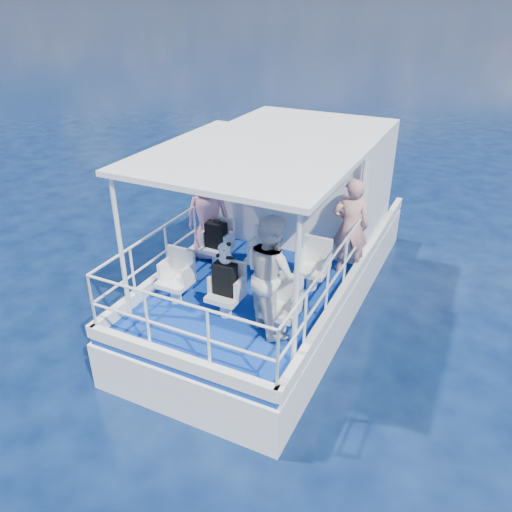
{
  "coord_description": "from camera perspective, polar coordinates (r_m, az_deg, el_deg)",
  "views": [
    {
      "loc": [
        3.16,
        -6.54,
        5.28
      ],
      "look_at": [
        0.17,
        -0.4,
        1.63
      ],
      "focal_mm": 35.0,
      "sensor_mm": 36.0,
      "label": 1
    }
  ],
  "objects": [
    {
      "name": "canopy_posts",
      "position": [
        7.77,
        -0.65,
        3.16
      ],
      "size": [
        2.77,
        2.97,
        2.2
      ],
      "color": "white",
      "rests_on": "deck"
    },
    {
      "name": "seat_stbd_fwd",
      "position": [
        8.25,
        6.4,
        -2.56
      ],
      "size": [
        0.48,
        0.46,
        0.38
      ],
      "primitive_type": "cube",
      "color": "silver",
      "rests_on": "deck"
    },
    {
      "name": "panda",
      "position": [
        7.16,
        -3.57,
        0.41
      ],
      "size": [
        0.23,
        0.19,
        0.35
      ],
      "primitive_type": null,
      "color": "silver",
      "rests_on": "backpack_center"
    },
    {
      "name": "railings",
      "position": [
        7.79,
        -1.69,
        -1.75
      ],
      "size": [
        2.84,
        3.59,
        1.0
      ],
      "primitive_type": null,
      "color": "white",
      "rests_on": "deck"
    },
    {
      "name": "seat_stbd_aft",
      "position": [
        7.23,
        2.79,
        -7.3
      ],
      "size": [
        0.48,
        0.46,
        0.38
      ],
      "primitive_type": "cube",
      "color": "silver",
      "rests_on": "deck"
    },
    {
      "name": "ground",
      "position": [
        8.98,
        0.14,
        -7.86
      ],
      "size": [
        2000.0,
        2000.0,
        0.0
      ],
      "primitive_type": "plane",
      "color": "#071333",
      "rests_on": "ground"
    },
    {
      "name": "seat_center_fwd",
      "position": [
        8.55,
        0.74,
        -1.23
      ],
      "size": [
        0.48,
        0.46,
        0.38
      ],
      "primitive_type": "cube",
      "color": "silver",
      "rests_on": "deck"
    },
    {
      "name": "deck",
      "position": [
        9.3,
        2.83,
        -0.34
      ],
      "size": [
        2.9,
        6.9,
        0.1
      ],
      "primitive_type": "cube",
      "color": "#0B2F97",
      "rests_on": "hull"
    },
    {
      "name": "cabin",
      "position": [
        9.95,
        6.01,
        8.73
      ],
      "size": [
        2.85,
        2.0,
        2.2
      ],
      "primitive_type": "cube",
      "color": "white",
      "rests_on": "deck"
    },
    {
      "name": "seat_center_aft",
      "position": [
        7.56,
        -3.5,
        -5.57
      ],
      "size": [
        0.48,
        0.46,
        0.38
      ],
      "primitive_type": "cube",
      "color": "silver",
      "rests_on": "deck"
    },
    {
      "name": "backpack_center",
      "position": [
        7.34,
        -3.57,
        -2.62
      ],
      "size": [
        0.33,
        0.19,
        0.5
      ],
      "primitive_type": "cube",
      "color": "black",
      "rests_on": "seat_center_aft"
    },
    {
      "name": "passenger_port_fwd",
      "position": [
        8.93,
        -5.45,
        4.54
      ],
      "size": [
        0.72,
        0.6,
        1.65
      ],
      "primitive_type": "imported",
      "rotation": [
        0.0,
        0.0,
        3.44
      ],
      "color": "pink",
      "rests_on": "deck"
    },
    {
      "name": "canopy",
      "position": [
        7.4,
        -0.52,
        11.34
      ],
      "size": [
        3.0,
        3.2,
        0.08
      ],
      "primitive_type": "cube",
      "color": "white",
      "rests_on": "cabin"
    },
    {
      "name": "seat_port_fwd",
      "position": [
        8.92,
        -4.5,
        0.02
      ],
      "size": [
        0.48,
        0.46,
        0.38
      ],
      "primitive_type": "cube",
      "color": "silver",
      "rests_on": "deck"
    },
    {
      "name": "seat_port_aft",
      "position": [
        7.98,
        -9.17,
        -3.94
      ],
      "size": [
        0.48,
        0.46,
        0.38
      ],
      "primitive_type": "cube",
      "color": "silver",
      "rests_on": "deck"
    },
    {
      "name": "passenger_stbd_aft",
      "position": [
        6.93,
        1.77,
        -2.08
      ],
      "size": [
        1.1,
        1.06,
        1.78
      ],
      "primitive_type": "imported",
      "rotation": [
        0.0,
        0.0,
        2.49
      ],
      "color": "silver",
      "rests_on": "deck"
    },
    {
      "name": "compact_camera",
      "position": [
        8.61,
        -4.53,
        3.99
      ],
      "size": [
        0.1,
        0.06,
        0.06
      ],
      "primitive_type": "cube",
      "color": "black",
      "rests_on": "backpack_port"
    },
    {
      "name": "backpack_port",
      "position": [
        8.71,
        -4.58,
        2.4
      ],
      "size": [
        0.35,
        0.2,
        0.46
      ],
      "primitive_type": "cube",
      "color": "black",
      "rests_on": "seat_port_fwd"
    },
    {
      "name": "hull",
      "position": [
        9.74,
        2.72,
        -4.75
      ],
      "size": [
        3.0,
        7.0,
        1.6
      ],
      "primitive_type": "cube",
      "color": "white",
      "rests_on": "ground"
    },
    {
      "name": "passenger_stbd_fwd",
      "position": [
        8.56,
        10.73,
        3.29
      ],
      "size": [
        0.73,
        0.6,
        1.71
      ],
      "primitive_type": "imported",
      "rotation": [
        0.0,
        0.0,
        3.49
      ],
      "color": "tan",
      "rests_on": "deck"
    }
  ]
}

